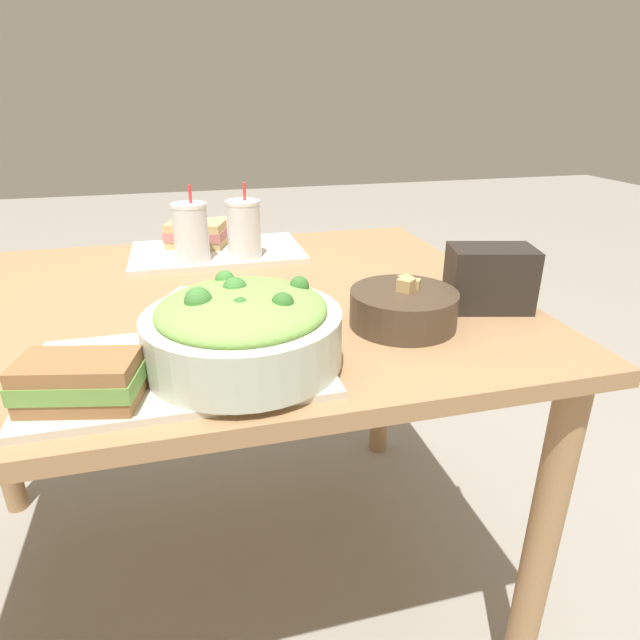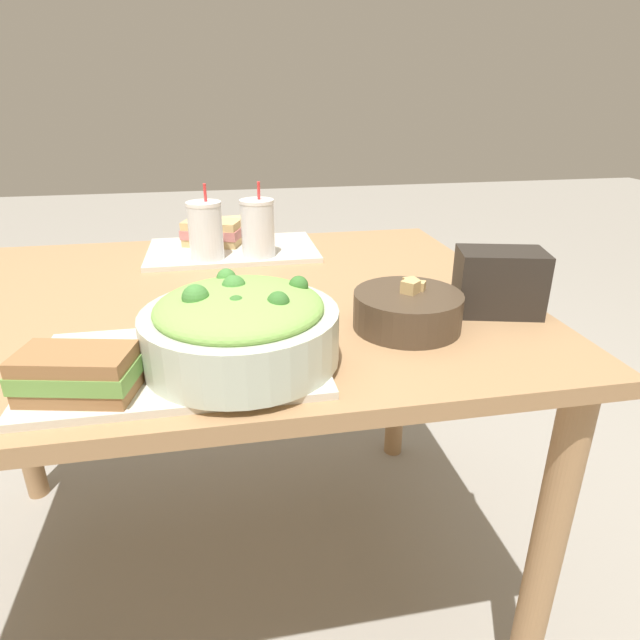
# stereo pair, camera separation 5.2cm
# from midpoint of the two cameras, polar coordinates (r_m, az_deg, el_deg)

# --- Properties ---
(ground_plane) EXTENTS (12.00, 12.00, 0.00)m
(ground_plane) POSITION_cam_midpoint_polar(r_m,az_deg,el_deg) (1.56, -8.54, -25.11)
(ground_plane) COLOR gray
(dining_table) EXTENTS (1.28, 0.96, 0.78)m
(dining_table) POSITION_cam_midpoint_polar(r_m,az_deg,el_deg) (1.16, -10.49, -2.24)
(dining_table) COLOR #A37A51
(dining_table) RESTS_ON ground_plane
(tray_near) EXTENTS (0.43, 0.27, 0.01)m
(tray_near) POSITION_cam_midpoint_polar(r_m,az_deg,el_deg) (0.83, -12.83, -4.60)
(tray_near) COLOR beige
(tray_near) RESTS_ON dining_table
(tray_far) EXTENTS (0.43, 0.27, 0.01)m
(tray_far) POSITION_cam_midpoint_polar(r_m,az_deg,el_deg) (1.42, -8.26, 7.38)
(tray_far) COLOR beige
(tray_far) RESTS_ON dining_table
(salad_bowl) EXTENTS (0.29, 0.29, 0.13)m
(salad_bowl) POSITION_cam_midpoint_polar(r_m,az_deg,el_deg) (0.79, -6.62, -0.58)
(salad_bowl) COLOR beige
(salad_bowl) RESTS_ON tray_near
(soup_bowl) EXTENTS (0.19, 0.19, 0.09)m
(soup_bowl) POSITION_cam_midpoint_polar(r_m,az_deg,el_deg) (0.95, 10.88, 1.14)
(soup_bowl) COLOR #473828
(soup_bowl) RESTS_ON dining_table
(sandwich_near) EXTENTS (0.17, 0.11, 0.06)m
(sandwich_near) POSITION_cam_midpoint_polar(r_m,az_deg,el_deg) (0.76, -22.76, -5.32)
(sandwich_near) COLOR olive
(sandwich_near) RESTS_ON tray_near
(baguette_near) EXTENTS (0.12, 0.10, 0.06)m
(baguette_near) POSITION_cam_midpoint_polar(r_m,az_deg,el_deg) (0.90, -9.74, 0.59)
(baguette_near) COLOR tan
(baguette_near) RESTS_ON tray_near
(sandwich_far) EXTENTS (0.17, 0.13, 0.06)m
(sandwich_far) POSITION_cam_midpoint_polar(r_m,az_deg,el_deg) (1.45, -10.38, 9.14)
(sandwich_far) COLOR tan
(sandwich_far) RESTS_ON tray_far
(baguette_far) EXTENTS (0.10, 0.08, 0.06)m
(baguette_far) POSITION_cam_midpoint_polar(r_m,az_deg,el_deg) (1.50, -8.55, 9.75)
(baguette_far) COLOR tan
(baguette_far) RESTS_ON tray_far
(drink_cup_dark) EXTENTS (0.08, 0.08, 0.18)m
(drink_cup_dark) POSITION_cam_midpoint_polar(r_m,az_deg,el_deg) (1.31, -10.97, 9.15)
(drink_cup_dark) COLOR silver
(drink_cup_dark) RESTS_ON tray_far
(drink_cup_red) EXTENTS (0.08, 0.08, 0.18)m
(drink_cup_red) POSITION_cam_midpoint_polar(r_m,az_deg,el_deg) (1.32, -5.50, 9.53)
(drink_cup_red) COLOR silver
(drink_cup_red) RESTS_ON tray_far
(chip_bag) EXTENTS (0.17, 0.13, 0.12)m
(chip_bag) POSITION_cam_midpoint_polar(r_m,az_deg,el_deg) (1.06, 19.92, 3.83)
(chip_bag) COLOR #28231E
(chip_bag) RESTS_ON dining_table
(napkin_folded) EXTENTS (0.17, 0.15, 0.00)m
(napkin_folded) POSITION_cam_midpoint_polar(r_m,az_deg,el_deg) (1.12, -10.29, 2.71)
(napkin_folded) COLOR white
(napkin_folded) RESTS_ON dining_table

